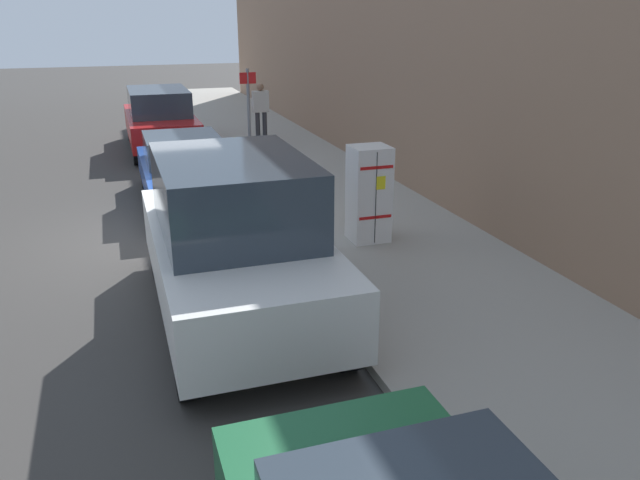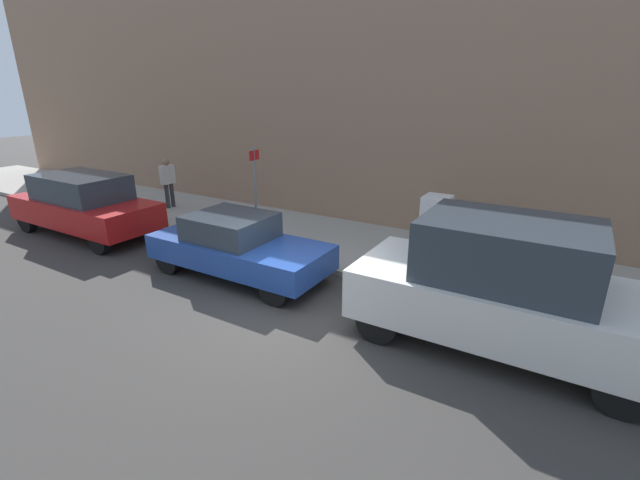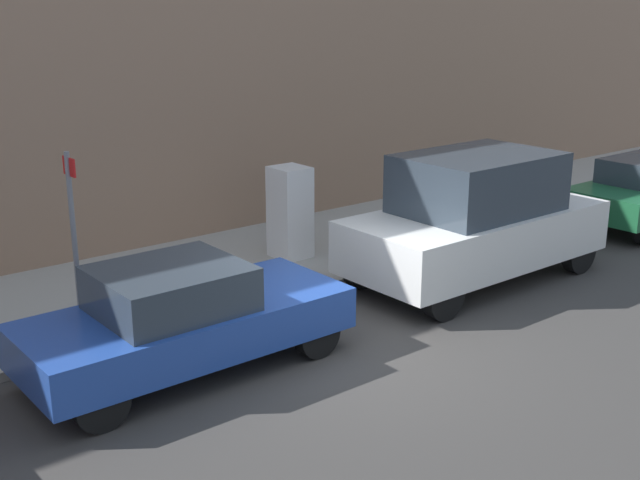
% 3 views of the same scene
% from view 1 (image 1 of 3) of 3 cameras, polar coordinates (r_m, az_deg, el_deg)
% --- Properties ---
extents(ground_plane, '(80.00, 80.00, 0.00)m').
position_cam_1_polar(ground_plane, '(11.70, -15.51, 0.20)').
color(ground_plane, '#383533').
extents(sidewalk_slab, '(3.71, 44.00, 0.13)m').
position_cam_1_polar(sidewalk_slab, '(12.45, 2.75, 2.44)').
color(sidewalk_slab, '#9E998E').
rests_on(sidewalk_slab, ground).
extents(discarded_refrigerator, '(0.64, 0.60, 1.63)m').
position_cam_1_polar(discarded_refrigerator, '(10.62, 4.49, 4.23)').
color(discarded_refrigerator, white).
rests_on(discarded_refrigerator, sidewalk_slab).
extents(manhole_cover, '(0.70, 0.70, 0.02)m').
position_cam_1_polar(manhole_cover, '(13.22, -3.51, 3.82)').
color(manhole_cover, '#47443F').
rests_on(manhole_cover, sidewalk_slab).
extents(street_sign_post, '(0.36, 0.07, 2.56)m').
position_cam_1_polar(street_sign_post, '(14.25, -6.49, 10.80)').
color(street_sign_post, slate).
rests_on(street_sign_post, sidewalk_slab).
extents(fire_hydrant, '(0.22, 0.22, 0.73)m').
position_cam_1_polar(fire_hydrant, '(16.23, -7.79, 8.08)').
color(fire_hydrant, gold).
rests_on(fire_hydrant, sidewalk_slab).
extents(pedestrian_walking_far, '(0.49, 0.23, 1.70)m').
position_cam_1_polar(pedestrian_walking_far, '(19.48, -5.44, 12.00)').
color(pedestrian_walking_far, '#333338').
rests_on(pedestrian_walking_far, sidewalk_slab).
extents(parked_suv_red, '(1.85, 4.76, 1.76)m').
position_cam_1_polar(parked_suv_red, '(19.10, -14.42, 10.69)').
color(parked_suv_red, red).
rests_on(parked_suv_red, ground).
extents(parked_hatchback_blue, '(1.72, 4.17, 1.42)m').
position_cam_1_polar(parked_hatchback_blue, '(13.50, -12.27, 6.29)').
color(parked_hatchback_blue, '#23479E').
rests_on(parked_hatchback_blue, ground).
extents(parked_van_white, '(2.05, 4.65, 2.16)m').
position_cam_1_polar(parked_van_white, '(8.14, -7.77, 0.04)').
color(parked_van_white, silver).
rests_on(parked_van_white, ground).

